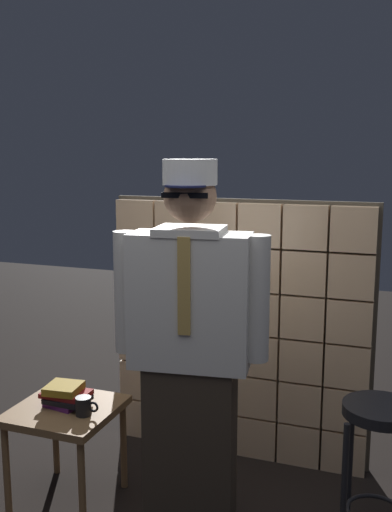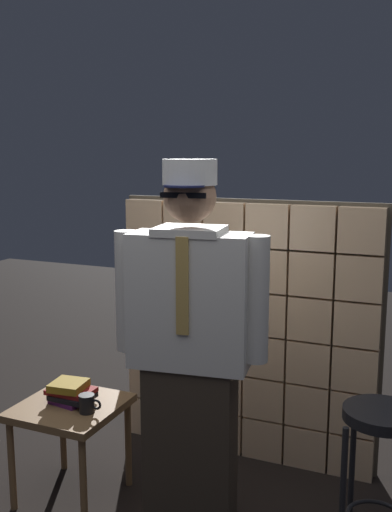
{
  "view_description": "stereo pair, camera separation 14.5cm",
  "coord_description": "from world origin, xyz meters",
  "views": [
    {
      "loc": [
        0.93,
        -2.14,
        1.84
      ],
      "look_at": [
        0.04,
        0.31,
        1.39
      ],
      "focal_mm": 41.19,
      "sensor_mm": 36.0,
      "label": 1
    },
    {
      "loc": [
        1.07,
        -2.08,
        1.84
      ],
      "look_at": [
        0.04,
        0.31,
        1.39
      ],
      "focal_mm": 41.19,
      "sensor_mm": 36.0,
      "label": 2
    }
  ],
  "objects": [
    {
      "name": "book_stack",
      "position": [
        -0.71,
        0.35,
        0.59
      ],
      "size": [
        0.24,
        0.19,
        0.11
      ],
      "color": "#591E66",
      "rests_on": "side_table"
    },
    {
      "name": "standing_person",
      "position": [
        0.02,
        0.29,
        0.95
      ],
      "size": [
        0.73,
        0.34,
        1.82
      ],
      "rotation": [
        0.0,
        0.0,
        0.14
      ],
      "color": "#382D23",
      "rests_on": "ground"
    },
    {
      "name": "glass_block_wall",
      "position": [
        -0.0,
        1.16,
        0.78
      ],
      "size": [
        1.6,
        0.1,
        1.6
      ],
      "color": "#E0B78C",
      "rests_on": "ground"
    },
    {
      "name": "coffee_mug",
      "position": [
        -0.56,
        0.29,
        0.58
      ],
      "size": [
        0.13,
        0.08,
        0.09
      ],
      "color": "black",
      "rests_on": "side_table"
    },
    {
      "name": "side_table",
      "position": [
        -0.7,
        0.34,
        0.46
      ],
      "size": [
        0.52,
        0.52,
        0.53
      ],
      "color": "brown",
      "rests_on": "ground"
    },
    {
      "name": "bar_stool",
      "position": [
        0.87,
        0.44,
        0.55
      ],
      "size": [
        0.34,
        0.34,
        0.74
      ],
      "color": "black",
      "rests_on": "ground"
    }
  ]
}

